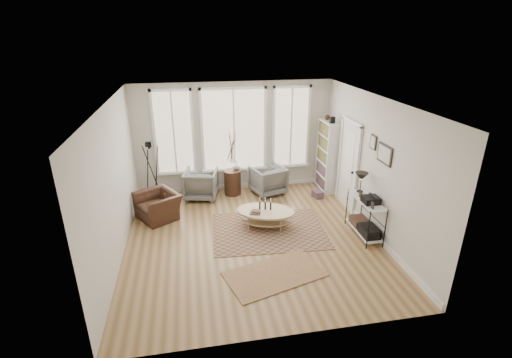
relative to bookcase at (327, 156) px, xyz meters
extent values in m
plane|color=#A17B4D|center=(-2.44, -2.23, -0.96)|extent=(5.50, 5.50, 0.00)
plane|color=white|center=(-2.44, -2.23, 1.94)|extent=(5.50, 5.50, 0.00)
cube|color=beige|center=(-2.44, 0.52, 0.49)|extent=(5.20, 0.04, 2.90)
cube|color=beige|center=(-2.44, -4.98, 0.49)|extent=(5.20, 0.04, 2.90)
cube|color=beige|center=(-5.04, -2.23, 0.49)|extent=(0.04, 5.50, 2.90)
cube|color=beige|center=(0.16, -2.23, 0.49)|extent=(0.04, 5.50, 2.90)
cube|color=white|center=(-2.44, 0.51, -0.90)|extent=(5.10, 0.04, 0.12)
cube|color=white|center=(0.15, -2.23, -0.90)|extent=(0.03, 5.40, 0.12)
cube|color=#D7B18B|center=(-2.44, 0.50, 0.69)|extent=(1.60, 0.03, 2.10)
cube|color=#D7B18B|center=(-3.99, 0.50, 0.69)|extent=(0.90, 0.03, 2.10)
cube|color=#D7B18B|center=(-0.89, 0.50, 0.69)|extent=(0.90, 0.03, 2.10)
cube|color=white|center=(-2.44, 0.48, 0.69)|extent=(1.74, 0.06, 2.24)
cube|color=white|center=(-3.99, 0.48, 0.69)|extent=(1.04, 0.06, 2.24)
cube|color=white|center=(-0.89, 0.48, 0.69)|extent=(1.04, 0.06, 2.24)
cube|color=white|center=(-2.44, 0.46, -0.39)|extent=(4.10, 0.12, 0.06)
cube|color=white|center=(0.14, -1.08, 0.09)|extent=(0.04, 0.88, 2.10)
cube|color=white|center=(0.12, -1.08, 0.34)|extent=(0.01, 0.55, 1.20)
cube|color=white|center=(0.12, -1.57, 0.09)|extent=(0.06, 0.08, 2.18)
cube|color=white|center=(0.12, -0.59, 0.09)|extent=(0.06, 0.08, 2.18)
cube|color=white|center=(0.12, -1.08, 1.18)|extent=(0.06, 1.06, 0.08)
sphere|color=black|center=(0.09, -1.41, 0.04)|extent=(0.06, 0.06, 0.06)
cube|color=white|center=(-0.01, -0.41, -0.01)|extent=(0.30, 0.03, 1.90)
cube|color=white|center=(-0.01, 0.41, -0.01)|extent=(0.30, 0.03, 1.90)
cube|color=white|center=(0.14, 0.00, -0.01)|extent=(0.02, 0.85, 1.90)
cube|color=white|center=(-0.01, 0.00, -0.01)|extent=(0.30, 0.81, 1.90)
cube|color=brown|center=(-0.01, 0.00, -0.01)|extent=(0.24, 0.75, 1.76)
cube|color=black|center=(-0.01, -0.20, 1.02)|extent=(0.12, 0.10, 0.16)
sphere|color=#3C2318|center=(-0.01, 0.15, 1.01)|extent=(0.14, 0.14, 0.14)
cube|color=white|center=(-0.06, -2.53, -0.84)|extent=(0.37, 1.07, 0.03)
cube|color=white|center=(-0.06, -2.53, -0.14)|extent=(0.37, 1.07, 0.02)
cylinder|color=black|center=(-0.24, -3.06, -0.53)|extent=(0.02, 0.02, 0.85)
cylinder|color=black|center=(0.12, -3.06, -0.53)|extent=(0.02, 0.02, 0.85)
cylinder|color=black|center=(-0.24, -2.00, -0.53)|extent=(0.02, 0.02, 0.85)
cylinder|color=black|center=(0.12, -2.00, -0.53)|extent=(0.02, 0.02, 0.85)
cylinder|color=black|center=(-0.06, -2.18, -0.08)|extent=(0.14, 0.14, 0.02)
cylinder|color=black|center=(-0.06, -2.18, 0.06)|extent=(0.02, 0.02, 0.30)
cone|color=black|center=(-0.06, -2.18, 0.26)|extent=(0.28, 0.28, 0.18)
cube|color=black|center=(-0.06, -2.68, -0.05)|extent=(0.32, 0.30, 0.13)
cube|color=black|center=(-0.06, -2.78, -0.73)|extent=(0.32, 0.45, 0.20)
cube|color=#3C2318|center=(-0.06, -2.31, -0.75)|extent=(0.32, 0.40, 0.16)
cube|color=black|center=(-0.16, -2.95, -0.04)|extent=(0.02, 0.10, 0.14)
cube|color=black|center=(-0.16, -2.41, -0.05)|extent=(0.02, 0.10, 0.12)
cube|color=black|center=(0.14, -2.63, 0.89)|extent=(0.03, 0.52, 0.38)
cube|color=silver|center=(0.13, -2.63, 0.89)|extent=(0.01, 0.44, 0.30)
cube|color=black|center=(0.14, -2.13, 0.99)|extent=(0.03, 0.24, 0.30)
cube|color=silver|center=(0.13, -2.13, 0.99)|extent=(0.01, 0.18, 0.24)
cube|color=brown|center=(-2.01, -1.99, -0.95)|extent=(2.55, 1.98, 0.01)
cube|color=brown|center=(-2.25, -3.54, -0.94)|extent=(1.93, 1.42, 0.01)
ellipsoid|color=tan|center=(-2.05, -1.79, -0.77)|extent=(1.26, 1.01, 0.03)
ellipsoid|color=tan|center=(-2.05, -1.79, -0.57)|extent=(1.47, 1.18, 0.04)
cylinder|color=tan|center=(-2.40, -2.00, -0.77)|extent=(0.04, 0.04, 0.36)
cylinder|color=tan|center=(-1.70, -2.00, -0.77)|extent=(0.04, 0.04, 0.36)
cylinder|color=tan|center=(-2.40, -1.59, -0.77)|extent=(0.04, 0.04, 0.36)
cylinder|color=tan|center=(-1.70, -1.59, -0.77)|extent=(0.04, 0.04, 0.36)
cylinder|color=black|center=(-2.17, -1.74, -0.46)|extent=(0.04, 0.04, 0.18)
cylinder|color=black|center=(-2.05, -1.74, -0.46)|extent=(0.04, 0.04, 0.18)
cylinder|color=black|center=(-1.93, -1.74, -0.46)|extent=(0.04, 0.04, 0.18)
cube|color=#2F4722|center=(-2.29, -1.88, -0.52)|extent=(0.22, 0.16, 0.06)
imported|color=slate|center=(-3.38, 0.03, -0.57)|extent=(0.98, 1.00, 0.77)
imported|color=slate|center=(-1.62, 0.00, -0.58)|extent=(1.02, 1.03, 0.75)
cylinder|color=#3C2318|center=(-2.55, 0.10, -0.62)|extent=(0.45, 0.45, 0.67)
imported|color=silver|center=(-2.43, 0.18, -0.17)|extent=(0.28, 0.28, 0.23)
imported|color=#3C2318|center=(-4.43, -0.91, -0.65)|extent=(1.23, 1.20, 0.61)
cylinder|color=black|center=(-4.58, 0.04, 0.49)|extent=(0.07, 0.07, 0.07)
cube|color=black|center=(-4.58, 0.04, 0.56)|extent=(0.17, 0.14, 0.11)
cylinder|color=black|center=(-4.58, -0.05, 0.56)|extent=(0.07, 0.09, 0.07)
cube|color=brown|center=(-0.39, -0.53, -0.87)|extent=(0.28, 0.32, 0.18)
cube|color=brown|center=(-0.39, -0.52, -0.88)|extent=(0.20, 0.25, 0.15)
camera|label=1|loc=(-3.58, -8.94, 3.18)|focal=26.00mm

